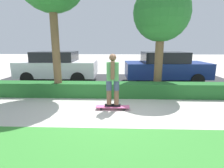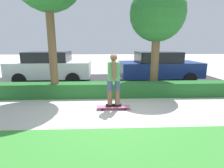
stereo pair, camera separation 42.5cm
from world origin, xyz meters
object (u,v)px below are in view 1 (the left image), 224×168
at_px(tree_mid, 161,14).
at_px(skater_person, 113,79).
at_px(skateboard, 113,107).
at_px(parked_car_front, 58,66).
at_px(parked_car_middle, 165,67).

bearing_deg(tree_mid, skater_person, -133.87).
distance_m(skateboard, tree_mid, 3.84).
relative_size(parked_car_front, parked_car_middle, 0.96).
xyz_separation_m(skater_person, parked_car_middle, (2.55, 3.88, -0.13)).
xyz_separation_m(skateboard, skater_person, (-0.00, -0.00, 0.86)).
height_order(parked_car_front, parked_car_middle, parked_car_front).
relative_size(tree_mid, parked_car_middle, 1.00).
height_order(skateboard, parked_car_front, parked_car_front).
bearing_deg(skateboard, parked_car_middle, 56.69).
distance_m(tree_mid, parked_car_middle, 3.15).
bearing_deg(skateboard, tree_mid, 46.13).
distance_m(skateboard, parked_car_front, 5.00).
xyz_separation_m(skateboard, tree_mid, (1.72, 1.79, 2.94)).
xyz_separation_m(skateboard, parked_car_middle, (2.55, 3.88, 0.73)).
bearing_deg(parked_car_middle, skateboard, -125.56).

